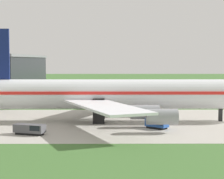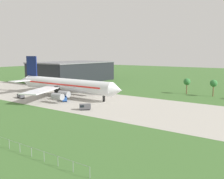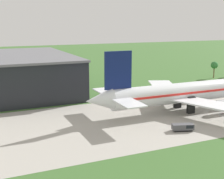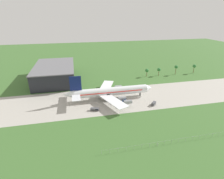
% 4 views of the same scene
% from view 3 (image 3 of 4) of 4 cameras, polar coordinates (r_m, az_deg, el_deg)
% --- Properties ---
extents(jet_airliner, '(69.45, 53.96, 20.01)m').
position_cam_3_polar(jet_airliner, '(103.02, 13.82, -0.49)').
color(jet_airliner, white).
rests_on(jet_airliner, ground_plane).
extents(fuel_truck, '(5.98, 3.63, 1.87)m').
position_cam_3_polar(fuel_truck, '(84.33, 12.97, -6.71)').
color(fuel_truck, black).
rests_on(fuel_truck, ground_plane).
extents(terminal_building, '(36.72, 61.20, 15.03)m').
position_cam_3_polar(terminal_building, '(134.17, -15.82, 3.05)').
color(terminal_building, black).
rests_on(terminal_building, ground_plane).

